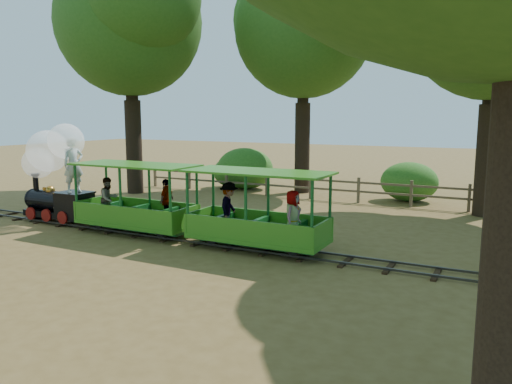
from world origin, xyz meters
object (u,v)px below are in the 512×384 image
at_px(locomotive, 54,166).
at_px(carriage_front, 135,206).
at_px(carriage_rear, 255,218).
at_px(fence, 334,186).

xyz_separation_m(locomotive, carriage_front, (3.35, -0.07, -0.99)).
bearing_deg(carriage_rear, fence, 94.39).
bearing_deg(fence, carriage_rear, -85.61).
relative_size(locomotive, carriage_rear, 0.87).
height_order(carriage_rear, fence, carriage_rear).
relative_size(carriage_front, fence, 0.21).
height_order(locomotive, fence, locomotive).
distance_m(locomotive, carriage_rear, 7.31).
bearing_deg(locomotive, carriage_rear, -0.66).
bearing_deg(carriage_rear, locomotive, 179.34).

